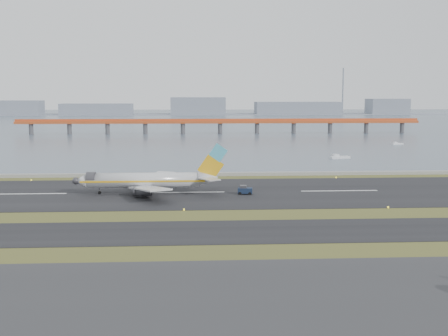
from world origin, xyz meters
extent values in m
plane|color=#3A491A|center=(0.00, 0.00, 0.00)|extent=(1000.00, 1000.00, 0.00)
cube|color=#2D2D30|center=(0.00, -55.00, 0.05)|extent=(1000.00, 50.00, 0.10)
cube|color=black|center=(0.00, -12.00, 0.05)|extent=(1000.00, 18.00, 0.10)
cube|color=black|center=(0.00, 30.00, 0.05)|extent=(1000.00, 45.00, 0.10)
cube|color=gray|center=(0.00, 60.00, 0.50)|extent=(1000.00, 2.50, 1.00)
cube|color=#4D606E|center=(0.00, 460.00, 0.00)|extent=(1400.00, 800.00, 1.30)
cube|color=#C04C21|center=(20.00, 250.00, 7.50)|extent=(260.00, 5.00, 1.60)
cube|color=#C04C21|center=(20.00, 250.00, 9.00)|extent=(260.00, 0.40, 1.40)
cylinder|color=#4C4C51|center=(-76.00, 250.00, 3.00)|extent=(2.80, 2.80, 7.00)
cylinder|color=#4C4C51|center=(20.00, 250.00, 3.00)|extent=(2.80, 2.80, 7.00)
cylinder|color=#4C4C51|center=(116.00, 250.00, 3.00)|extent=(2.80, 2.80, 7.00)
cube|color=gray|center=(0.00, 620.00, 0.00)|extent=(1400.00, 80.00, 1.00)
cube|color=gray|center=(-220.00, 620.00, 9.00)|extent=(60.00, 35.00, 18.00)
cube|color=gray|center=(-120.00, 620.00, 7.00)|extent=(90.00, 35.00, 14.00)
cube|color=gray|center=(10.00, 620.00, 11.00)|extent=(70.00, 35.00, 22.00)
cube|color=gray|center=(140.00, 620.00, 8.00)|extent=(110.00, 35.00, 16.00)
cube|color=gray|center=(260.00, 620.00, 10.00)|extent=(50.00, 35.00, 20.00)
cylinder|color=gray|center=(200.00, 620.00, 30.00)|extent=(1.80, 1.80, 60.00)
cylinder|color=silver|center=(-10.49, 28.70, 3.50)|extent=(28.00, 3.80, 3.80)
cone|color=silver|center=(-26.09, 28.70, 3.50)|extent=(3.20, 3.80, 3.80)
cone|color=silver|center=(5.71, 28.70, 3.80)|extent=(5.00, 3.80, 3.80)
cube|color=gold|center=(-10.49, 26.78, 3.50)|extent=(31.00, 0.06, 0.45)
cube|color=gold|center=(-10.49, 30.62, 3.50)|extent=(31.00, 0.06, 0.45)
cube|color=silver|center=(-8.29, 20.20, 2.80)|extent=(11.31, 15.89, 1.66)
cube|color=silver|center=(-8.29, 37.20, 2.80)|extent=(11.31, 15.89, 1.66)
cylinder|color=#3A3A3F|center=(-9.99, 22.70, 1.60)|extent=(4.20, 2.10, 2.10)
cylinder|color=#3A3A3F|center=(-9.99, 34.70, 1.60)|extent=(4.20, 2.10, 2.10)
cube|color=gold|center=(6.51, 28.70, 6.70)|extent=(6.80, 0.35, 6.85)
cube|color=#48AFCC|center=(8.41, 28.70, 10.40)|extent=(4.85, 0.37, 4.90)
cube|color=silver|center=(6.01, 24.90, 4.30)|extent=(5.64, 6.80, 0.22)
cube|color=silver|center=(6.01, 32.50, 4.30)|extent=(5.64, 6.80, 0.22)
cylinder|color=black|center=(-21.49, 28.70, 0.45)|extent=(0.80, 0.28, 0.80)
cylinder|color=black|center=(-8.99, 25.90, 0.55)|extent=(1.00, 0.38, 1.00)
cylinder|color=black|center=(-8.99, 31.50, 0.55)|extent=(1.00, 0.38, 1.00)
cube|color=#142038|center=(15.06, 26.51, 1.02)|extent=(3.86, 2.52, 1.35)
cube|color=#3A3A3F|center=(14.61, 26.57, 1.92)|extent=(1.80, 1.90, 0.79)
cylinder|color=black|center=(13.70, 25.79, 0.39)|extent=(0.83, 0.45, 0.79)
cylinder|color=black|center=(13.96, 27.58, 0.39)|extent=(0.83, 0.45, 0.79)
cylinder|color=black|center=(16.16, 25.44, 0.39)|extent=(0.83, 0.45, 0.79)
cylinder|color=black|center=(16.41, 27.23, 0.39)|extent=(0.83, 0.45, 0.79)
cube|color=white|center=(59.90, 104.31, 0.44)|extent=(8.01, 3.82, 0.99)
cube|color=white|center=(58.28, 104.00, 1.32)|extent=(2.49, 2.14, 0.99)
cube|color=white|center=(105.35, 164.56, 0.34)|extent=(6.26, 3.31, 0.77)
cube|color=white|center=(104.11, 164.24, 1.03)|extent=(2.00, 1.75, 0.77)
camera|label=1|loc=(1.83, -111.85, 24.81)|focal=45.00mm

